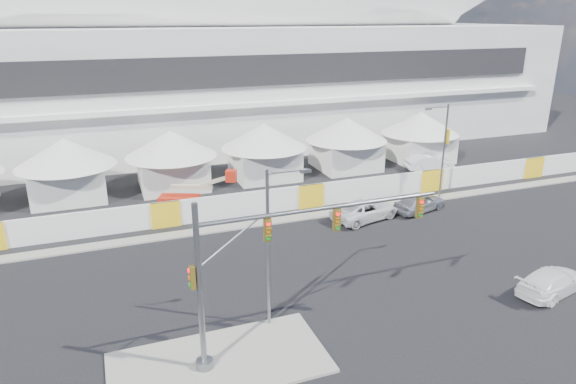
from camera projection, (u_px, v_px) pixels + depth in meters
name	position (u px, v px, depth m)	size (l,w,h in m)	color
ground	(313.00, 307.00, 28.54)	(160.00, 160.00, 0.00)	black
median_island	(219.00, 363.00, 23.87)	(10.00, 5.00, 0.15)	gray
far_curb	(462.00, 194.00, 46.20)	(80.00, 1.20, 0.12)	gray
stadium	(248.00, 64.00, 65.03)	(80.00, 24.80, 21.98)	silver
tent_row	(219.00, 150.00, 48.90)	(53.40, 8.40, 5.40)	silver
hoarding_fence	(311.00, 196.00, 43.02)	(70.00, 0.25, 2.00)	white
scaffold_tower	(509.00, 83.00, 73.65)	(4.40, 4.40, 12.00)	#595B60
sedan_silver	(419.00, 202.00, 42.13)	(4.82, 1.94, 1.64)	#B9BABE
pickup_curb	(365.00, 210.00, 40.48)	(5.69, 2.62, 1.58)	silver
pickup_near	(552.00, 281.00, 29.78)	(5.17, 2.10, 1.50)	white
lot_car_a	(429.00, 163.00, 53.25)	(4.97, 1.73, 1.64)	white
traffic_mast	(254.00, 270.00, 22.78)	(12.10, 0.78, 8.02)	slate
streetlight_median	(272.00, 238.00, 25.34)	(2.31, 0.23, 8.36)	gray
streetlight_curb	(443.00, 145.00, 43.74)	(2.47, 0.55, 8.32)	slate
boom_lift	(187.00, 197.00, 43.16)	(6.82, 2.70, 3.34)	red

